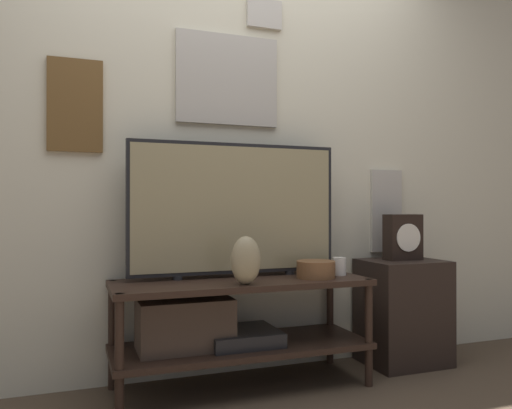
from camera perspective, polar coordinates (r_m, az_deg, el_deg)
name	(u,v)px	position (r m, az deg, el deg)	size (l,w,h in m)	color
ground_plane	(261,408)	(2.44, 0.54, -22.23)	(12.00, 12.00, 0.00)	#4C3D2D
wall_back	(226,128)	(2.82, -3.49, 8.71)	(6.40, 0.08, 2.70)	beige
media_console	(221,321)	(2.55, -4.03, -13.17)	(1.29, 0.47, 0.54)	black
television	(236,208)	(2.61, -2.31, -0.46)	(1.12, 0.05, 0.70)	black
vase_wide_bowl	(316,269)	(2.62, 6.86, -7.37)	(0.20, 0.20, 0.09)	brown
vase_urn_stoneware	(246,260)	(2.37, -1.18, -6.40)	(0.14, 0.10, 0.23)	tan
candle_jar	(339,266)	(2.74, 9.50, -6.98)	(0.07, 0.07, 0.10)	silver
side_table	(403,312)	(3.09, 16.42, -11.65)	(0.45, 0.37, 0.60)	black
mantel_clock	(403,237)	(3.05, 16.45, -3.59)	(0.21, 0.11, 0.27)	black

